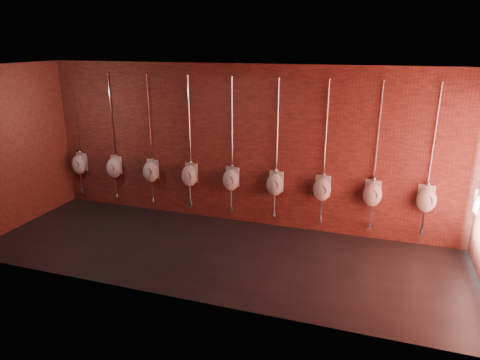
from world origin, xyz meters
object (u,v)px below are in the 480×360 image
object	(u,v)px
urinal_7	(372,194)
urinal_2	(151,171)
urinal_6	(322,188)
urinal_8	(426,199)
urinal_3	(190,175)
urinal_4	(231,179)
urinal_1	(114,167)
urinal_5	(275,184)
urinal_0	(80,164)

from	to	relation	value
urinal_7	urinal_2	bearing A→B (deg)	180.00
urinal_6	urinal_8	xyz separation A→B (m)	(1.83, 0.00, 0.00)
urinal_3	urinal_4	distance (m)	0.92
urinal_1	urinal_3	size ratio (longest dim) A/B	1.00
urinal_1	urinal_2	distance (m)	0.92
urinal_7	urinal_3	bearing A→B (deg)	180.00
urinal_5	urinal_7	xyz separation A→B (m)	(1.83, 0.00, 0.00)
urinal_3	urinal_6	bearing A→B (deg)	0.00
urinal_5	urinal_7	distance (m)	1.83
urinal_4	urinal_6	xyz separation A→B (m)	(1.83, 0.00, 0.00)
urinal_0	urinal_5	xyz separation A→B (m)	(4.58, 0.00, 0.00)
urinal_0	urinal_1	world-z (taller)	same
urinal_0	urinal_4	size ratio (longest dim) A/B	1.00
urinal_0	urinal_7	xyz separation A→B (m)	(6.41, 0.00, 0.00)
urinal_2	urinal_3	bearing A→B (deg)	0.00
urinal_8	urinal_7	bearing A→B (deg)	180.00
urinal_7	urinal_0	bearing A→B (deg)	180.00
urinal_0	urinal_7	world-z (taller)	same
urinal_5	urinal_3	bearing A→B (deg)	180.00
urinal_6	urinal_7	xyz separation A→B (m)	(0.92, 0.00, 0.00)
urinal_1	urinal_8	bearing A→B (deg)	0.00
urinal_0	urinal_2	size ratio (longest dim) A/B	1.00
urinal_1	urinal_3	xyz separation A→B (m)	(1.83, 0.00, 0.00)
urinal_6	urinal_8	world-z (taller)	same
urinal_6	urinal_2	bearing A→B (deg)	180.00
urinal_1	urinal_2	bearing A→B (deg)	0.00
urinal_3	urinal_7	size ratio (longest dim) A/B	1.00
urinal_2	urinal_4	bearing A→B (deg)	0.00
urinal_2	urinal_5	bearing A→B (deg)	0.00
urinal_1	urinal_7	size ratio (longest dim) A/B	1.00
urinal_7	urinal_6	bearing A→B (deg)	180.00
urinal_1	urinal_8	world-z (taller)	same
urinal_0	urinal_7	distance (m)	6.41
urinal_4	urinal_0	bearing A→B (deg)	180.00
urinal_4	urinal_6	distance (m)	1.83
urinal_6	urinal_7	distance (m)	0.92
urinal_5	urinal_8	xyz separation A→B (m)	(2.75, 0.00, 0.00)
urinal_3	urinal_5	world-z (taller)	same
urinal_5	urinal_1	bearing A→B (deg)	180.00
urinal_0	urinal_5	size ratio (longest dim) A/B	1.00
urinal_0	urinal_3	distance (m)	2.75
urinal_4	urinal_2	bearing A→B (deg)	180.00
urinal_6	urinal_8	bearing A→B (deg)	0.00
urinal_3	urinal_4	bearing A→B (deg)	0.00
urinal_4	urinal_7	bearing A→B (deg)	0.00
urinal_6	urinal_4	bearing A→B (deg)	180.00
urinal_1	urinal_5	bearing A→B (deg)	0.00
urinal_2	urinal_4	distance (m)	1.83
urinal_5	urinal_4	bearing A→B (deg)	180.00
urinal_5	urinal_6	size ratio (longest dim) A/B	1.00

